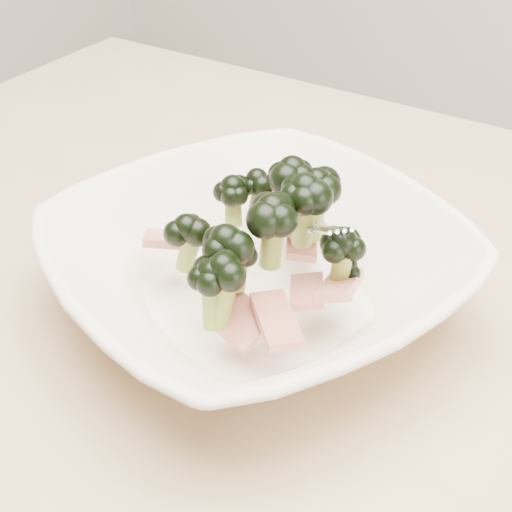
# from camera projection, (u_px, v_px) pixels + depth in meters

# --- Properties ---
(dining_table) EXTENTS (1.20, 0.80, 0.75)m
(dining_table) POSITION_uv_depth(u_px,v_px,m) (328.00, 384.00, 0.65)
(dining_table) COLOR tan
(dining_table) RESTS_ON ground
(broccoli_dish) EXTENTS (0.41, 0.41, 0.13)m
(broccoli_dish) POSITION_uv_depth(u_px,v_px,m) (257.00, 264.00, 0.56)
(broccoli_dish) COLOR #F1E3CC
(broccoli_dish) RESTS_ON dining_table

